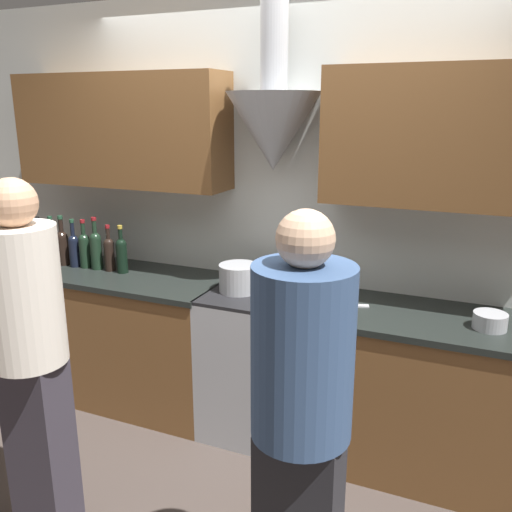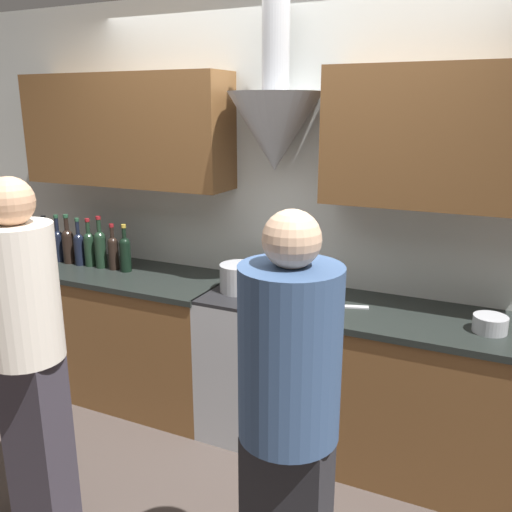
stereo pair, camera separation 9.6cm
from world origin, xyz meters
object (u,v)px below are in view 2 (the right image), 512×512
object	(u,v)px
stock_pot	(240,278)
wine_bottle_0	(46,242)
person_foreground_left	(27,347)
wine_bottle_5	(100,247)
mixing_bowl	(284,291)
saucepan	(490,324)
person_foreground_right	(288,424)
wine_bottle_7	(125,252)
wine_bottle_2	(68,244)
wine_bottle_6	(113,251)
wine_bottle_3	(79,247)
wine_bottle_4	(89,247)
stove_range	(263,362)
wine_bottle_1	(58,244)

from	to	relation	value
stock_pot	wine_bottle_0	bearing A→B (deg)	179.02
wine_bottle_0	person_foreground_left	bearing A→B (deg)	-47.39
wine_bottle_5	mixing_bowl	xyz separation A→B (m)	(1.35, -0.04, -0.10)
saucepan	person_foreground_right	size ratio (longest dim) A/B	0.10
wine_bottle_0	wine_bottle_7	distance (m)	0.69
wine_bottle_2	wine_bottle_6	size ratio (longest dim) A/B	1.10
wine_bottle_0	stock_pot	world-z (taller)	wine_bottle_0
stock_pot	mixing_bowl	bearing A→B (deg)	-0.86
wine_bottle_3	wine_bottle_7	distance (m)	0.38
wine_bottle_5	wine_bottle_0	bearing A→B (deg)	-178.90
wine_bottle_7	person_foreground_right	bearing A→B (deg)	-36.74
wine_bottle_4	person_foreground_left	world-z (taller)	person_foreground_left
stove_range	wine_bottle_6	xyz separation A→B (m)	(-1.11, 0.02, 0.57)
stove_range	wine_bottle_4	size ratio (longest dim) A/B	2.71
wine_bottle_2	person_foreground_right	world-z (taller)	person_foreground_right
wine_bottle_5	person_foreground_left	world-z (taller)	person_foreground_left
wine_bottle_0	wine_bottle_3	xyz separation A→B (m)	(0.31, -0.00, -0.00)
wine_bottle_5	wine_bottle_7	xyz separation A→B (m)	(0.21, -0.00, -0.01)
wine_bottle_1	wine_bottle_7	size ratio (longest dim) A/B	1.05
wine_bottle_2	saucepan	size ratio (longest dim) A/B	2.10
wine_bottle_6	stock_pot	bearing A→B (deg)	-2.28
wine_bottle_0	stock_pot	xyz separation A→B (m)	(1.55, -0.03, -0.05)
wine_bottle_4	stock_pot	distance (m)	1.16
wine_bottle_5	person_foreground_right	size ratio (longest dim) A/B	0.21
wine_bottle_1	wine_bottle_4	world-z (taller)	wine_bottle_1
wine_bottle_2	person_foreground_right	size ratio (longest dim) A/B	0.21
stove_range	wine_bottle_6	distance (m)	1.24
mixing_bowl	wine_bottle_2	bearing A→B (deg)	178.85
mixing_bowl	stock_pot	bearing A→B (deg)	179.14
person_foreground_right	wine_bottle_1	bearing A→B (deg)	151.11
wine_bottle_2	person_foreground_left	size ratio (longest dim) A/B	0.20
wine_bottle_1	wine_bottle_2	xyz separation A→B (m)	(0.10, -0.01, 0.01)
wine_bottle_3	wine_bottle_5	size ratio (longest dim) A/B	0.93
wine_bottle_1	person_foreground_right	world-z (taller)	person_foreground_right
person_foreground_left	wine_bottle_0	bearing A→B (deg)	132.61
wine_bottle_5	stock_pot	size ratio (longest dim) A/B	1.50
wine_bottle_4	saucepan	size ratio (longest dim) A/B	2.02
wine_bottle_1	wine_bottle_6	bearing A→B (deg)	0.53
stove_range	mixing_bowl	size ratio (longest dim) A/B	3.96
stove_range	wine_bottle_5	xyz separation A→B (m)	(-1.21, 0.01, 0.59)
wine_bottle_6	stove_range	bearing A→B (deg)	-0.81
saucepan	wine_bottle_2	bearing A→B (deg)	178.82
person_foreground_left	stove_range	bearing A→B (deg)	63.00
stove_range	person_foreground_right	xyz separation A→B (m)	(0.64, -1.22, 0.46)
wine_bottle_0	wine_bottle_1	size ratio (longest dim) A/B	0.96
mixing_bowl	wine_bottle_1	bearing A→B (deg)	178.73
wine_bottle_0	person_foreground_left	distance (m)	1.62
wine_bottle_4	wine_bottle_5	xyz separation A→B (m)	(0.09, 0.00, 0.01)
wine_bottle_7	person_foreground_left	size ratio (longest dim) A/B	0.19
stock_pot	person_foreground_left	distance (m)	1.25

